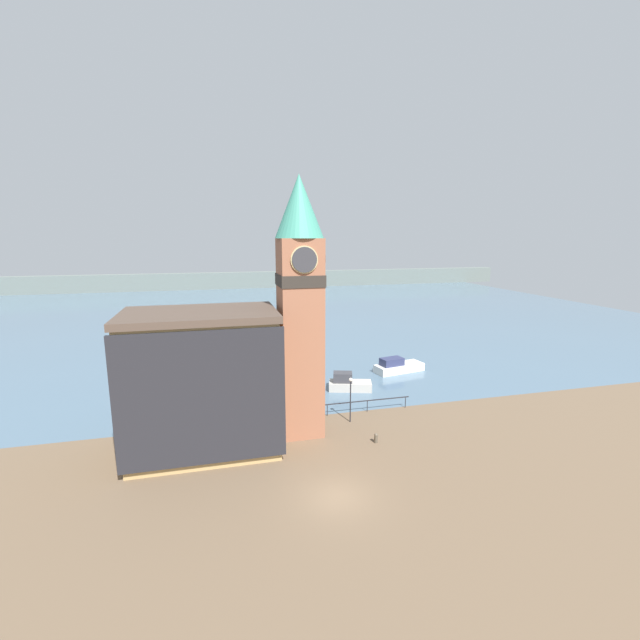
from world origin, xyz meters
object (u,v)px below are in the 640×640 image
(clock_tower, at_px, (300,302))
(mooring_bollard_near, at_px, (376,438))
(boat_far, at_px, (397,366))
(pier_building, at_px, (203,382))
(boat_near, at_px, (348,383))
(lamp_post, at_px, (351,391))

(clock_tower, bearing_deg, mooring_bollard_near, -32.46)
(clock_tower, relative_size, boat_far, 3.25)
(mooring_bollard_near, bearing_deg, clock_tower, 147.54)
(mooring_bollard_near, bearing_deg, pier_building, 169.74)
(boat_far, xyz_separation_m, mooring_bollard_near, (-9.05, -16.05, -0.24))
(boat_near, distance_m, lamp_post, 8.19)
(boat_far, bearing_deg, clock_tower, -149.62)
(boat_near, relative_size, lamp_post, 1.20)
(boat_near, height_order, boat_far, boat_near)
(boat_far, bearing_deg, boat_near, -161.29)
(pier_building, bearing_deg, boat_near, 33.31)
(pier_building, relative_size, boat_near, 2.31)
(clock_tower, xyz_separation_m, pier_building, (-7.53, -1.01, -5.50))
(pier_building, height_order, mooring_bollard_near, pier_building)
(clock_tower, bearing_deg, lamp_post, 10.12)
(boat_near, distance_m, boat_far, 8.68)
(boat_far, height_order, mooring_bollard_near, boat_far)
(mooring_bollard_near, height_order, lamp_post, lamp_post)
(clock_tower, bearing_deg, boat_far, 41.71)
(lamp_post, bearing_deg, mooring_bollard_near, -79.77)
(pier_building, xyz_separation_m, boat_far, (21.80, 13.74, -4.61))
(pier_building, xyz_separation_m, boat_near, (14.29, 9.39, -4.59))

